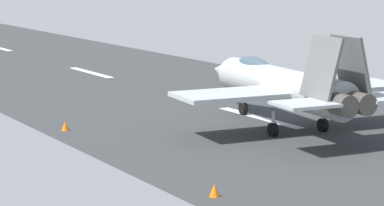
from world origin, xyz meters
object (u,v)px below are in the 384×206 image
object	(u,v)px
fighter_jet	(281,85)
marker_cone_near	(214,190)
crew_person	(235,74)
marker_cone_mid	(65,126)

from	to	relation	value
fighter_jet	marker_cone_near	bearing A→B (deg)	132.26
crew_person	marker_cone_near	size ratio (longest dim) A/B	3.15
marker_cone_mid	fighter_jet	bearing A→B (deg)	-117.07
fighter_jet	marker_cone_near	size ratio (longest dim) A/B	30.44
crew_person	fighter_jet	bearing A→B (deg)	154.55
marker_cone_near	marker_cone_mid	distance (m)	15.49
fighter_jet	crew_person	distance (m)	17.22
crew_person	marker_cone_mid	bearing A→B (deg)	118.45
marker_cone_mid	crew_person	bearing A→B (deg)	-61.55
marker_cone_near	fighter_jet	bearing A→B (deg)	-47.74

